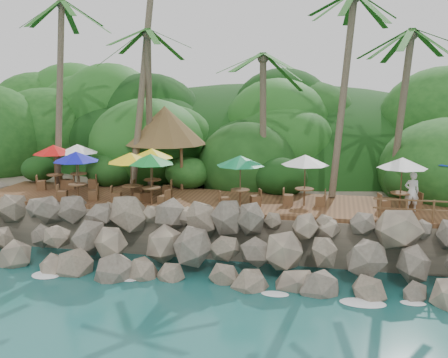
# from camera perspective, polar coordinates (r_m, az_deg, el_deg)

# --- Properties ---
(ground) EXTENTS (140.00, 140.00, 0.00)m
(ground) POSITION_cam_1_polar(r_m,az_deg,el_deg) (21.48, -3.47, -11.89)
(ground) COLOR #19514F
(ground) RESTS_ON ground
(land_base) EXTENTS (32.00, 25.20, 2.10)m
(land_base) POSITION_cam_1_polar(r_m,az_deg,el_deg) (36.22, 3.36, -0.80)
(land_base) COLOR gray
(land_base) RESTS_ON ground
(jungle_hill) EXTENTS (44.80, 28.00, 15.40)m
(jungle_hill) POSITION_cam_1_polar(r_m,az_deg,el_deg) (43.71, 4.88, -0.24)
(jungle_hill) COLOR #143811
(jungle_hill) RESTS_ON ground
(seawall) EXTENTS (29.00, 4.00, 2.30)m
(seawall) POSITION_cam_1_polar(r_m,az_deg,el_deg) (22.89, -2.14, -7.36)
(seawall) COLOR gray
(seawall) RESTS_ON ground
(terrace) EXTENTS (26.00, 5.00, 0.20)m
(terrace) POSITION_cam_1_polar(r_m,az_deg,el_deg) (26.36, 0.00, -2.56)
(terrace) COLOR brown
(terrace) RESTS_ON land_base
(jungle_foliage) EXTENTS (44.00, 16.00, 12.00)m
(jungle_foliage) POSITION_cam_1_polar(r_m,az_deg,el_deg) (35.48, 3.09, -2.77)
(jungle_foliage) COLOR #143811
(jungle_foliage) RESTS_ON ground
(foam_line) EXTENTS (25.20, 0.80, 0.06)m
(foam_line) POSITION_cam_1_polar(r_m,az_deg,el_deg) (21.74, -3.26, -11.52)
(foam_line) COLOR white
(foam_line) RESTS_ON ground
(palms) EXTENTS (24.91, 7.03, 15.13)m
(palms) POSITION_cam_1_polar(r_m,az_deg,el_deg) (28.68, -0.26, 18.55)
(palms) COLOR brown
(palms) RESTS_ON ground
(palapa) EXTENTS (4.83, 4.83, 4.60)m
(palapa) POSITION_cam_1_polar(r_m,az_deg,el_deg) (30.18, -6.57, 5.95)
(palapa) COLOR brown
(palapa) RESTS_ON ground
(dining_clusters) EXTENTS (23.39, 5.52, 2.51)m
(dining_clusters) POSITION_cam_1_polar(r_m,az_deg,el_deg) (26.01, -2.87, 2.14)
(dining_clusters) COLOR brown
(dining_clusters) RESTS_ON terrace
(waiter) EXTENTS (0.74, 0.54, 1.86)m
(waiter) POSITION_cam_1_polar(r_m,az_deg,el_deg) (25.46, 20.10, -1.33)
(waiter) COLOR white
(waiter) RESTS_ON terrace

